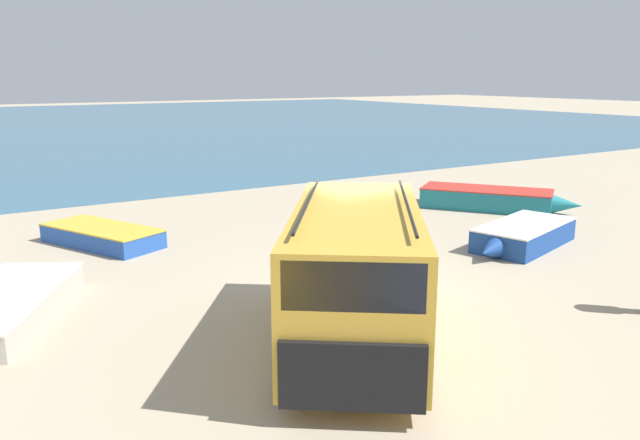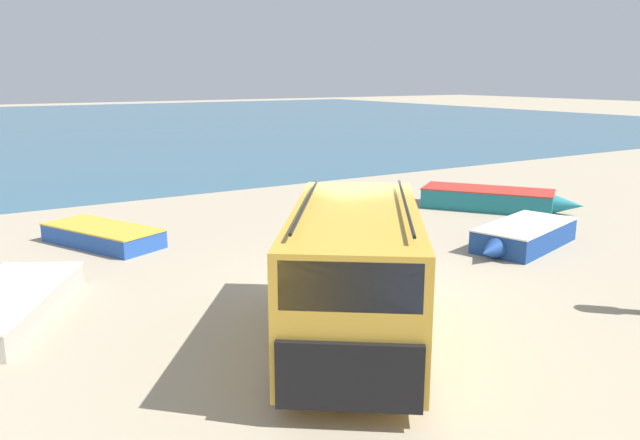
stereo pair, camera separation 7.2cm
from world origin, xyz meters
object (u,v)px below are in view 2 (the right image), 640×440
at_px(parked_van, 355,272).
at_px(fishing_rowboat_0, 100,235).
at_px(fishing_rowboat_3, 493,199).
at_px(fishing_rowboat_2, 7,304).
at_px(fishing_rowboat_1, 523,236).

height_order(parked_van, fishing_rowboat_0, parked_van).
bearing_deg(fishing_rowboat_3, fishing_rowboat_2, -118.01).
relative_size(parked_van, fishing_rowboat_1, 1.34).
distance_m(fishing_rowboat_0, fishing_rowboat_3, 12.56).
height_order(fishing_rowboat_0, fishing_rowboat_3, fishing_rowboat_3).
bearing_deg(fishing_rowboat_3, fishing_rowboat_1, -73.61).
relative_size(parked_van, fishing_rowboat_3, 1.13).
xyz_separation_m(fishing_rowboat_1, fishing_rowboat_2, (-12.06, 1.77, -0.06)).
xyz_separation_m(fishing_rowboat_0, fishing_rowboat_2, (-2.69, -4.43, 0.00)).
xyz_separation_m(parked_van, fishing_rowboat_0, (-2.12, 8.86, -1.02)).
bearing_deg(fishing_rowboat_3, parked_van, -93.39).
bearing_deg(fishing_rowboat_1, fishing_rowboat_2, -24.68).
relative_size(fishing_rowboat_2, fishing_rowboat_3, 0.97).
bearing_deg(fishing_rowboat_0, fishing_rowboat_3, -126.02).
bearing_deg(parked_van, fishing_rowboat_0, -130.23).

